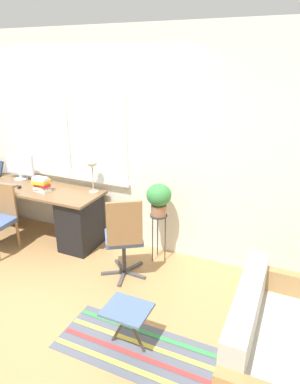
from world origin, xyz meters
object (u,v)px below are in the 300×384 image
Objects in this scene: monitor at (20,166)px; mouse at (19,187)px; keyboard at (5,185)px; office_chair_swivel at (124,237)px; potted_plant at (159,197)px; plant_stand at (159,222)px; folding_stool at (127,312)px; desk_lamp at (92,167)px; couch_loveseat at (281,358)px; book_stack at (41,184)px.

mouse is (0.25, -0.30, -0.18)m from monitor.
keyboard is at bearing -178.13° from mouse.
potted_plant is (0.20, 0.51, 0.31)m from office_chair_swivel.
plant_stand is at bearing 6.95° from mouse.
monitor is 2.09m from office_chair_swivel.
mouse reaches higher than folding_stool.
monitor reaches higher than potted_plant.
potted_plant reaches higher than keyboard.
office_chair_swivel is (0.74, -0.56, -0.55)m from desk_lamp.
mouse is 0.07× the size of office_chair_swivel.
potted_plant reaches higher than couch_loveseat.
mouse is 1.76m from office_chair_swivel.
keyboard is at bearing -173.63° from potted_plant.
book_stack is at bearing 147.61° from folding_stool.
desk_lamp is 0.33× the size of couch_loveseat.
potted_plant is at bearing 90.00° from plant_stand.
monitor is 2.17m from potted_plant.
potted_plant reaches higher than folding_stool.
mouse is 1.94m from potted_plant.
mouse is at bearing -173.05° from plant_stand.
keyboard reaches higher than plant_stand.
office_chair_swivel is (1.36, -0.30, -0.31)m from book_stack.
office_chair_swivel is 0.63m from potted_plant.
office_chair_swivel is 1.62× the size of plant_stand.
potted_plant is (1.56, 0.21, 0.00)m from book_stack.
plant_stand is (2.17, -0.06, -0.41)m from monitor.
monitor is at bearing 178.36° from potted_plant.
office_chair_swivel is 2.43× the size of folding_stool.
desk_lamp reaches higher than office_chair_swivel.
office_chair_swivel is 1.04m from folding_stool.
monitor reaches higher than mouse.
potted_plant is at bearing 6.95° from mouse.
keyboard is 0.54× the size of plant_stand.
desk_lamp reaches higher than mouse.
office_chair_swivel is at bearing -7.64° from keyboard.
book_stack reaches higher than plant_stand.
couch_loveseat is at bearing -19.11° from book_stack.
book_stack is 0.59× the size of potted_plant.
book_stack is at bearing -172.43° from plant_stand.
keyboard is at bearing -40.84° from office_chair_swivel.
plant_stand is 0.32m from potted_plant.
book_stack is 0.23× the size of office_chair_swivel.
monitor reaches higher than book_stack.
office_chair_swivel is at bearing -111.23° from plant_stand.
plant_stand is at bearing -3.14° from desk_lamp.
couch_loveseat is (2.46, -1.33, -0.79)m from desk_lamp.
desk_lamp is (1.23, -0.01, 0.15)m from monitor.
potted_plant is 0.94× the size of folding_stool.
keyboard is at bearing -166.59° from desk_lamp.
desk_lamp is 1.14× the size of potted_plant.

